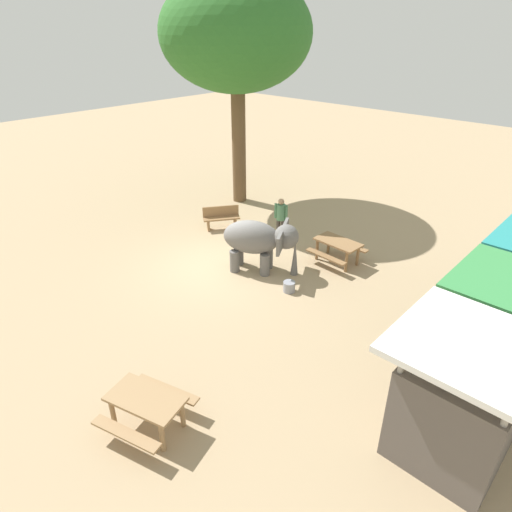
{
  "coord_description": "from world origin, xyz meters",
  "views": [
    {
      "loc": [
        8.41,
        9.61,
        7.18
      ],
      "look_at": [
        -0.34,
        1.48,
        0.8
      ],
      "focal_mm": 30.93,
      "sensor_mm": 36.0,
      "label": 1
    }
  ],
  "objects_px": {
    "picnic_table_far": "(338,246)",
    "market_stall_white": "(458,404)",
    "market_stall_green": "(504,337)",
    "feed_bucket": "(289,287)",
    "shade_tree_main": "(237,35)",
    "picnic_table_near": "(146,405)",
    "elephant": "(259,240)",
    "person_handler": "(281,216)",
    "wooden_bench": "(221,217)"
  },
  "relations": [
    {
      "from": "picnic_table_far",
      "to": "market_stall_white",
      "type": "relative_size",
      "value": 0.62
    },
    {
      "from": "elephant",
      "to": "market_stall_green",
      "type": "distance_m",
      "value": 7.2
    },
    {
      "from": "elephant",
      "to": "picnic_table_far",
      "type": "distance_m",
      "value": 2.71
    },
    {
      "from": "picnic_table_far",
      "to": "feed_bucket",
      "type": "xyz_separation_m",
      "value": [
        2.5,
        -0.02,
        -0.43
      ]
    },
    {
      "from": "picnic_table_far",
      "to": "market_stall_white",
      "type": "height_order",
      "value": "market_stall_white"
    },
    {
      "from": "elephant",
      "to": "wooden_bench",
      "type": "relative_size",
      "value": 1.72
    },
    {
      "from": "elephant",
      "to": "market_stall_white",
      "type": "height_order",
      "value": "market_stall_white"
    },
    {
      "from": "market_stall_green",
      "to": "feed_bucket",
      "type": "distance_m",
      "value": 5.76
    },
    {
      "from": "person_handler",
      "to": "picnic_table_near",
      "type": "height_order",
      "value": "person_handler"
    },
    {
      "from": "market_stall_white",
      "to": "feed_bucket",
      "type": "height_order",
      "value": "market_stall_white"
    },
    {
      "from": "shade_tree_main",
      "to": "picnic_table_far",
      "type": "relative_size",
      "value": 5.67
    },
    {
      "from": "picnic_table_near",
      "to": "market_stall_green",
      "type": "height_order",
      "value": "market_stall_green"
    },
    {
      "from": "shade_tree_main",
      "to": "picnic_table_far",
      "type": "distance_m",
      "value": 9.13
    },
    {
      "from": "person_handler",
      "to": "market_stall_white",
      "type": "xyz_separation_m",
      "value": [
        4.76,
        8.14,
        0.19
      ]
    },
    {
      "from": "wooden_bench",
      "to": "picnic_table_near",
      "type": "distance_m",
      "value": 9.61
    },
    {
      "from": "shade_tree_main",
      "to": "picnic_table_near",
      "type": "bearing_deg",
      "value": 36.6
    },
    {
      "from": "picnic_table_far",
      "to": "market_stall_white",
      "type": "distance_m",
      "value": 7.4
    },
    {
      "from": "person_handler",
      "to": "feed_bucket",
      "type": "relative_size",
      "value": 4.5
    },
    {
      "from": "feed_bucket",
      "to": "market_stall_white",
      "type": "bearing_deg",
      "value": 68.42
    },
    {
      "from": "elephant",
      "to": "wooden_bench",
      "type": "xyz_separation_m",
      "value": [
        -1.42,
        -3.3,
        -0.62
      ]
    },
    {
      "from": "wooden_bench",
      "to": "feed_bucket",
      "type": "relative_size",
      "value": 3.82
    },
    {
      "from": "picnic_table_far",
      "to": "market_stall_green",
      "type": "distance_m",
      "value": 6.07
    },
    {
      "from": "shade_tree_main",
      "to": "wooden_bench",
      "type": "relative_size",
      "value": 6.48
    },
    {
      "from": "person_handler",
      "to": "market_stall_white",
      "type": "bearing_deg",
      "value": 42.44
    },
    {
      "from": "elephant",
      "to": "person_handler",
      "type": "xyz_separation_m",
      "value": [
        -2.18,
        -0.94,
        -0.14
      ]
    },
    {
      "from": "shade_tree_main",
      "to": "wooden_bench",
      "type": "bearing_deg",
      "value": 31.62
    },
    {
      "from": "elephant",
      "to": "picnic_table_near",
      "type": "xyz_separation_m",
      "value": [
        6.13,
        2.65,
        -0.5
      ]
    },
    {
      "from": "shade_tree_main",
      "to": "person_handler",
      "type": "bearing_deg",
      "value": 64.49
    },
    {
      "from": "market_stall_white",
      "to": "feed_bucket",
      "type": "distance_m",
      "value": 6.17
    },
    {
      "from": "shade_tree_main",
      "to": "market_stall_white",
      "type": "bearing_deg",
      "value": 61.21
    },
    {
      "from": "wooden_bench",
      "to": "picnic_table_far",
      "type": "distance_m",
      "value": 4.9
    },
    {
      "from": "market_stall_green",
      "to": "market_stall_white",
      "type": "bearing_deg",
      "value": 0.0
    },
    {
      "from": "elephant",
      "to": "person_handler",
      "type": "distance_m",
      "value": 2.38
    },
    {
      "from": "market_stall_green",
      "to": "shade_tree_main",
      "type": "bearing_deg",
      "value": -108.54
    },
    {
      "from": "elephant",
      "to": "feed_bucket",
      "type": "xyz_separation_m",
      "value": [
        0.34,
        1.53,
        -0.93
      ]
    },
    {
      "from": "elephant",
      "to": "wooden_bench",
      "type": "height_order",
      "value": "elephant"
    },
    {
      "from": "person_handler",
      "to": "wooden_bench",
      "type": "relative_size",
      "value": 1.18
    },
    {
      "from": "wooden_bench",
      "to": "feed_bucket",
      "type": "bearing_deg",
      "value": 104.93
    },
    {
      "from": "wooden_bench",
      "to": "person_handler",
      "type": "bearing_deg",
      "value": 142.74
    },
    {
      "from": "wooden_bench",
      "to": "feed_bucket",
      "type": "xyz_separation_m",
      "value": [
        1.76,
        4.83,
        -0.31
      ]
    },
    {
      "from": "market_stall_green",
      "to": "wooden_bench",
      "type": "bearing_deg",
      "value": -97.6
    },
    {
      "from": "person_handler",
      "to": "picnic_table_near",
      "type": "distance_m",
      "value": 9.06
    },
    {
      "from": "elephant",
      "to": "picnic_table_far",
      "type": "relative_size",
      "value": 1.51
    },
    {
      "from": "shade_tree_main",
      "to": "picnic_table_far",
      "type": "xyz_separation_m",
      "value": [
        1.93,
        6.49,
        -6.12
      ]
    },
    {
      "from": "market_stall_green",
      "to": "market_stall_white",
      "type": "relative_size",
      "value": 1.0
    },
    {
      "from": "picnic_table_near",
      "to": "feed_bucket",
      "type": "distance_m",
      "value": 5.92
    },
    {
      "from": "person_handler",
      "to": "market_stall_green",
      "type": "xyz_separation_m",
      "value": [
        2.16,
        8.14,
        0.19
      ]
    },
    {
      "from": "person_handler",
      "to": "picnic_table_far",
      "type": "xyz_separation_m",
      "value": [
        0.01,
        2.48,
        -0.36
      ]
    },
    {
      "from": "picnic_table_far",
      "to": "picnic_table_near",
      "type": "bearing_deg",
      "value": -79.48
    },
    {
      "from": "feed_bucket",
      "to": "picnic_table_near",
      "type": "bearing_deg",
      "value": 10.91
    }
  ]
}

